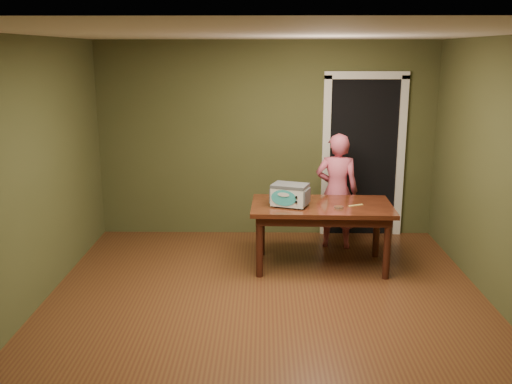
% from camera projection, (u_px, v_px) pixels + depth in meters
% --- Properties ---
extents(floor, '(5.00, 5.00, 0.00)m').
position_uv_depth(floor, '(267.00, 312.00, 5.50)').
color(floor, '#593419').
rests_on(floor, ground).
extents(room_shell, '(4.52, 5.02, 2.61)m').
position_uv_depth(room_shell, '(267.00, 137.00, 5.09)').
color(room_shell, '#444726').
rests_on(room_shell, ground).
extents(doorway, '(1.10, 0.66, 2.25)m').
position_uv_depth(doorway, '(359.00, 154.00, 7.93)').
color(doorway, black).
rests_on(doorway, ground).
extents(dining_table, '(1.62, 0.94, 0.75)m').
position_uv_depth(dining_table, '(322.00, 213.00, 6.54)').
color(dining_table, black).
rests_on(dining_table, floor).
extents(toy_oven, '(0.47, 0.39, 0.25)m').
position_uv_depth(toy_oven, '(290.00, 194.00, 6.41)').
color(toy_oven, '#4C4F54').
rests_on(toy_oven, dining_table).
extents(baking_pan, '(0.10, 0.10, 0.02)m').
position_uv_depth(baking_pan, '(339.00, 207.00, 6.35)').
color(baking_pan, silver).
rests_on(baking_pan, dining_table).
extents(spatula, '(0.17, 0.10, 0.01)m').
position_uv_depth(spatula, '(356.00, 205.00, 6.46)').
color(spatula, '#D6BD5D').
rests_on(spatula, dining_table).
extents(child, '(0.58, 0.42, 1.47)m').
position_uv_depth(child, '(337.00, 191.00, 7.19)').
color(child, '#C14F67').
rests_on(child, floor).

